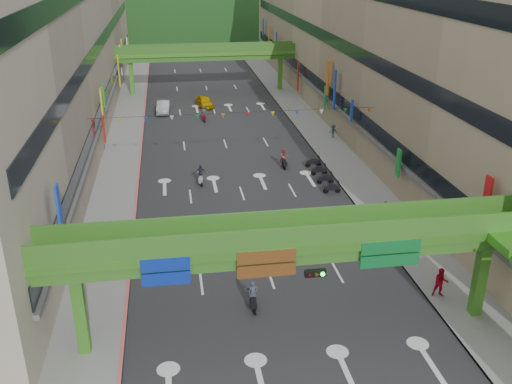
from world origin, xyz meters
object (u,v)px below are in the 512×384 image
Objects in this scene: car_yellow at (205,102)px; overpass_near at (312,255)px; scooter_rider_mid at (284,158)px; car_silver at (163,107)px; pedestrian_red at (441,285)px; scooter_rider_near at (253,297)px.

overpass_near is at bearing -96.41° from car_yellow.
overpass_near is 26.91m from scooter_rider_mid.
car_silver is (-7.54, 48.89, -4.43)m from overpass_near.
car_silver is at bearing 122.60° from pedestrian_red.
overpass_near reaches higher than scooter_rider_near.
scooter_rider_near reaches higher than car_yellow.
overpass_near is at bearing -77.79° from car_silver.
pedestrian_red is (8.87, 2.62, -4.27)m from overpass_near.
scooter_rider_near is 0.40× the size of car_silver.
scooter_rider_mid is 1.07× the size of pedestrian_red.
scooter_rider_near is 11.46m from pedestrian_red.
scooter_rider_mid is 0.43× the size of car_silver.
overpass_near is 14.00× the size of scooter_rider_mid.
scooter_rider_mid is at bearing -85.10° from car_yellow.
scooter_rider_near is at bearing 128.73° from overpass_near.
pedestrian_red is (11.44, -0.59, 0.09)m from scooter_rider_near.
scooter_rider_near is (-2.57, 3.21, -4.35)m from overpass_near.
car_silver is 1.06× the size of car_yellow.
scooter_rider_mid is at bearing 74.19° from scooter_rider_near.
scooter_rider_near is 0.42× the size of car_yellow.
overpass_near is 6.32× the size of car_yellow.
scooter_rider_near reaches higher than car_silver.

